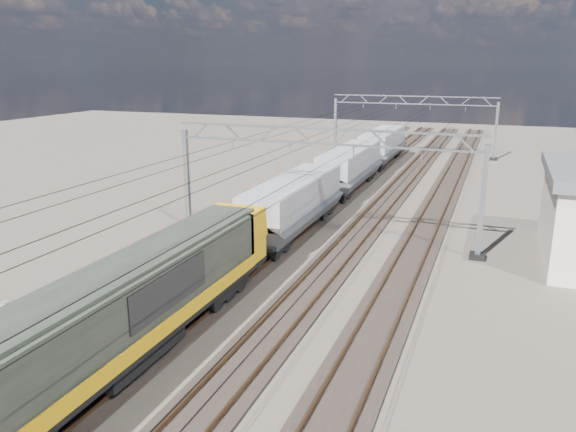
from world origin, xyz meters
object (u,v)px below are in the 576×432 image
(locomotive, at_px, (124,309))
(trackside_cabinet, at_px, (6,308))
(hopper_wagon_lead, at_px, (294,202))
(catenary_gantry_far, at_px, (412,123))
(hopper_wagon_third, at_px, (383,144))
(catenary_gantry_mid, at_px, (321,180))
(hopper_wagon_mid, at_px, (350,165))

(locomotive, distance_m, trackside_cabinet, 7.19)
(hopper_wagon_lead, relative_size, trackside_cabinet, 11.99)
(locomotive, height_order, trackside_cabinet, locomotive)
(catenary_gantry_far, bearing_deg, trackside_cabinet, -99.75)
(hopper_wagon_lead, distance_m, trackside_cabinet, 18.13)
(hopper_wagon_lead, height_order, hopper_wagon_third, same)
(catenary_gantry_mid, relative_size, hopper_wagon_mid, 1.53)
(catenary_gantry_mid, distance_m, hopper_wagon_lead, 2.68)
(locomotive, height_order, hopper_wagon_third, locomotive)
(locomotive, bearing_deg, catenary_gantry_far, 87.84)
(catenary_gantry_mid, bearing_deg, hopper_wagon_mid, 97.70)
(catenary_gantry_mid, xyz_separation_m, hopper_wagon_mid, (-2.00, 14.80, -1.67))
(catenary_gantry_far, bearing_deg, hopper_wagon_lead, -93.23)
(catenary_gantry_mid, xyz_separation_m, catenary_gantry_far, (0.00, 36.00, 0.00))
(catenary_gantry_far, xyz_separation_m, hopper_wagon_mid, (-2.00, -21.20, -1.67))
(hopper_wagon_mid, xyz_separation_m, hopper_wagon_third, (0.00, 14.20, 0.00))
(hopper_wagon_lead, bearing_deg, catenary_gantry_mid, -16.59)
(hopper_wagon_third, relative_size, trackside_cabinet, 11.99)
(catenary_gantry_mid, distance_m, locomotive, 17.29)
(catenary_gantry_mid, height_order, hopper_wagon_third, catenary_gantry_mid)
(catenary_gantry_mid, height_order, catenary_gantry_far, same)
(locomotive, relative_size, hopper_wagon_lead, 1.62)
(hopper_wagon_lead, distance_m, hopper_wagon_third, 28.40)
(catenary_gantry_far, relative_size, locomotive, 0.94)
(hopper_wagon_mid, distance_m, hopper_wagon_third, 14.20)
(hopper_wagon_third, height_order, trackside_cabinet, hopper_wagon_third)
(catenary_gantry_mid, distance_m, catenary_gantry_far, 36.00)
(catenary_gantry_mid, height_order, locomotive, catenary_gantry_mid)
(catenary_gantry_mid, relative_size, trackside_cabinet, 18.35)
(trackside_cabinet, bearing_deg, hopper_wagon_mid, 83.62)
(locomotive, bearing_deg, trackside_cabinet, 171.71)
(hopper_wagon_mid, height_order, trackside_cabinet, hopper_wagon_mid)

